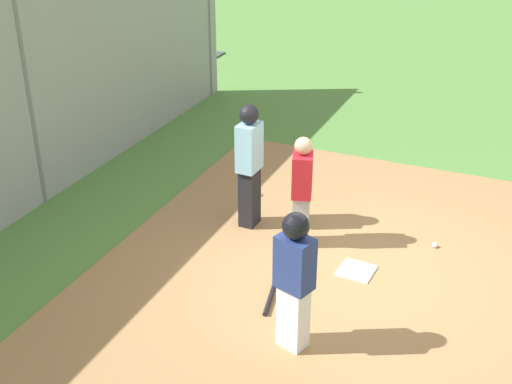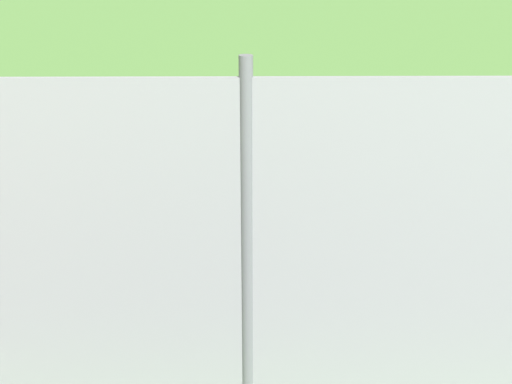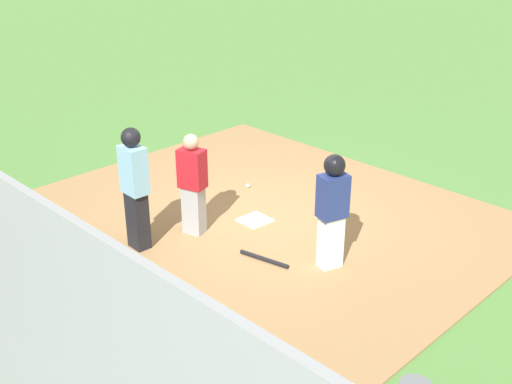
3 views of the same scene
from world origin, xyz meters
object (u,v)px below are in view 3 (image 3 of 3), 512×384
object	(u,v)px
home_plate	(255,220)
baseball	(248,186)
umpire	(135,186)
runner	(332,205)
baseball_bat	(264,259)
catcher	(193,183)

from	to	relation	value
home_plate	baseball	world-z (taller)	baseball
umpire	runner	size ratio (longest dim) A/B	1.11
baseball_bat	catcher	bearing A→B (deg)	-6.44
home_plate	runner	xyz separation A→B (m)	(1.69, -0.24, 0.92)
catcher	baseball_bat	bearing A→B (deg)	-101.79
baseball_bat	baseball	size ratio (longest dim) A/B	10.56
baseball_bat	umpire	bearing A→B (deg)	20.43
home_plate	baseball	size ratio (longest dim) A/B	5.95
catcher	baseball	bearing A→B (deg)	2.43
umpire	home_plate	bearing A→B (deg)	-16.15
home_plate	baseball_bat	world-z (taller)	baseball_bat
baseball	catcher	bearing A→B (deg)	-70.44
baseball_bat	baseball	xyz separation A→B (m)	(-1.97, 1.61, 0.01)
umpire	runner	world-z (taller)	umpire
umpire	baseball_bat	world-z (taller)	umpire
baseball_bat	baseball	world-z (taller)	baseball
catcher	baseball_bat	xyz separation A→B (m)	(1.35, 0.13, -0.78)
baseball	umpire	bearing A→B (deg)	-81.17
runner	baseball	xyz separation A→B (m)	(-2.69, 1.06, -0.89)
catcher	umpire	world-z (taller)	umpire
home_plate	umpire	size ratio (longest dim) A/B	0.24
home_plate	baseball_bat	distance (m)	1.25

